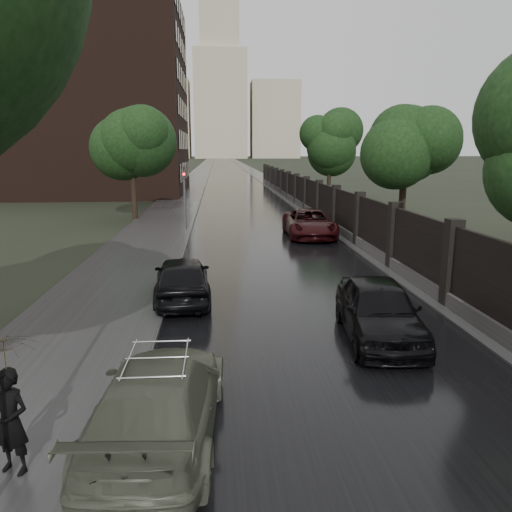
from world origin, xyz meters
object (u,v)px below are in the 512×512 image
Objects in this scene: tree_right_b at (406,145)px; traffic_light at (185,191)px; hatchback_left at (182,278)px; car_right_near at (379,310)px; pedestrian_umbrella at (4,365)px; volga_sedan at (159,401)px; tree_left_far at (131,142)px; tree_right_c at (330,147)px; car_right_far at (309,223)px.

tree_right_b is 12.44m from traffic_light.
hatchback_left is 0.96× the size of car_right_near.
pedestrian_umbrella reaches higher than car_right_near.
tree_right_b is 1.46× the size of volga_sedan.
tree_right_b is 1.64× the size of hatchback_left.
tree_left_far is 27.84m from pedestrian_umbrella.
tree_right_c is 1.75× the size of traffic_light.
tree_right_b is at bearing -14.24° from traffic_light.
pedestrian_umbrella is at bearing 28.41° from volga_sedan.
tree_right_c reaches higher than volga_sedan.
tree_left_far is 3.02× the size of pedestrian_umbrella.
car_right_near is at bearing -136.90° from volga_sedan.
tree_right_b reaches higher than volga_sedan.
traffic_light is (3.70, -5.01, -2.84)m from tree_left_far.
volga_sedan is 7.81m from hatchback_left.
volga_sedan is 20.18m from car_right_far.
tree_left_far is 1.85× the size of traffic_light.
hatchback_left is at bearing -76.66° from tree_left_far.
tree_left_far is 1.54× the size of volga_sedan.
car_right_far is at bearing -103.90° from volga_sedan.
hatchback_left is at bearing -135.71° from tree_right_b.
pedestrian_umbrella is at bearing -110.09° from car_right_far.
volga_sedan is (-10.90, -18.58, -4.25)m from tree_right_b.
tree_left_far is 18.45m from tree_right_c.
hatchback_left is (0.75, -13.77, -1.67)m from traffic_light.
car_right_near is (5.91, -17.42, -1.64)m from traffic_light.
traffic_light is at bearing 165.76° from tree_right_b.
tree_left_far reaches higher than tree_right_b.
traffic_light reaches higher than car_right_far.
tree_right_b is at bearing 73.27° from car_right_near.
traffic_light is 7.46m from car_right_far.
tree_right_c is 1.29× the size of car_right_far.
pedestrian_umbrella is (2.64, -27.50, -3.45)m from tree_left_far.
hatchback_left is at bearing -111.00° from tree_right_c.
car_right_near is 15.14m from car_right_far.
car_right_far is at bearing -105.80° from tree_right_c.
tree_right_b is 1.00× the size of tree_right_c.
tree_right_c is 18.48m from car_right_far.
tree_right_c is at bearing 85.18° from car_right_near.
tree_right_b is at bearing -6.52° from car_right_far.
tree_left_far is 17.45m from tree_right_b.
tree_right_c is at bearing 32.83° from tree_left_far.
tree_right_c is 2.86× the size of pedestrian_umbrella.
tree_right_b is 16.00m from hatchback_left.
car_right_far is (0.99, 15.11, -0.00)m from car_right_near.
volga_sedan is 6.51m from car_right_near.
volga_sedan is 0.88× the size of car_right_far.
tree_right_b is 6.48m from car_right_far.
pedestrian_umbrella reaches higher than volga_sedan.
tree_left_far is 24.81m from car_right_near.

